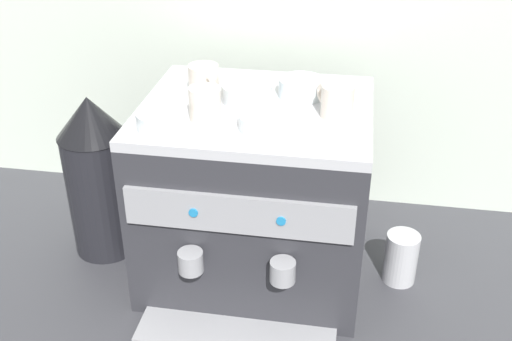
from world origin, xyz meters
TOP-DOWN VIEW (x-y plane):
  - ground_plane at (0.00, 0.00)m, footprint 4.00×4.00m
  - tiled_backsplash_wall at (0.00, 0.39)m, footprint 2.80×0.03m
  - espresso_machine at (0.00, -0.00)m, footprint 0.53×0.57m
  - ceramic_cup_0 at (-0.10, -0.08)m, footprint 0.07×0.11m
  - ceramic_cup_1 at (-0.13, 0.04)m, footprint 0.08×0.10m
  - ceramic_cup_2 at (0.18, -0.02)m, footprint 0.09×0.10m
  - ceramic_bowl_0 at (0.10, 0.07)m, footprint 0.11×0.11m
  - ceramic_bowl_1 at (-0.18, -0.15)m, footprint 0.10×0.10m
  - ceramic_bowl_2 at (0.04, -0.11)m, footprint 0.11×0.11m
  - ceramic_bowl_3 at (-0.03, 0.03)m, footprint 0.12×0.12m
  - coffee_grinder at (-0.42, 0.01)m, footprint 0.18×0.18m
  - milk_pitcher at (0.37, -0.00)m, footprint 0.08×0.08m

SIDE VIEW (x-z plane):
  - ground_plane at x=0.00m, z-range 0.00..0.00m
  - milk_pitcher at x=0.37m, z-range 0.00..0.14m
  - coffee_grinder at x=-0.42m, z-range 0.00..0.45m
  - espresso_machine at x=0.00m, z-range 0.00..0.46m
  - ceramic_bowl_2 at x=0.04m, z-range 0.46..0.49m
  - ceramic_bowl_1 at x=-0.18m, z-range 0.46..0.50m
  - ceramic_bowl_3 at x=-0.03m, z-range 0.46..0.50m
  - ceramic_bowl_0 at x=0.10m, z-range 0.46..0.51m
  - tiled_backsplash_wall at x=0.00m, z-range 0.00..0.99m
  - ceramic_cup_2 at x=0.18m, z-range 0.46..0.53m
  - ceramic_cup_0 at x=-0.10m, z-range 0.46..0.53m
  - ceramic_cup_1 at x=-0.13m, z-range 0.46..0.54m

